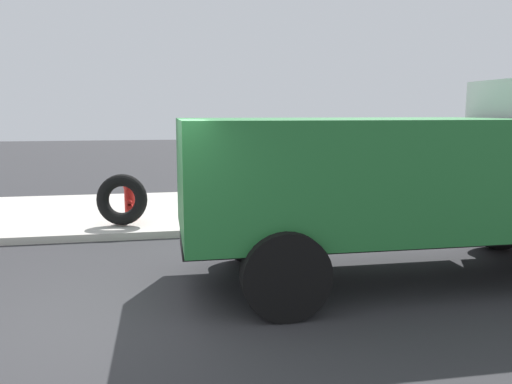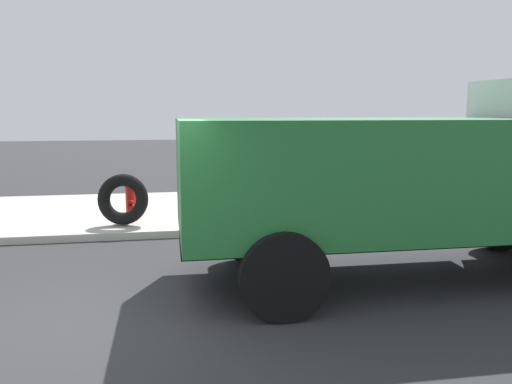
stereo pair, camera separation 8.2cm
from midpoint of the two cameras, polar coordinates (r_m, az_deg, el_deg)
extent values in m
plane|color=#2D2D30|center=(6.66, -16.32, -13.55)|extent=(80.00, 80.00, 0.00)
cube|color=#BCB7AD|center=(12.88, -13.55, -2.19)|extent=(36.00, 5.00, 0.15)
cylinder|color=red|center=(11.55, -13.92, -1.36)|extent=(0.24, 0.24, 0.69)
sphere|color=red|center=(11.48, -14.00, 0.67)|extent=(0.27, 0.27, 0.27)
cylinder|color=red|center=(11.32, -14.00, -1.14)|extent=(0.11, 0.19, 0.11)
cylinder|color=red|center=(11.74, -13.88, -0.78)|extent=(0.11, 0.19, 0.11)
cylinder|color=red|center=(11.34, -13.98, -1.55)|extent=(0.13, 0.19, 0.13)
torus|color=black|center=(11.03, -14.81, -0.81)|extent=(1.13, 0.63, 1.09)
cube|color=#237033|center=(7.56, 9.72, 1.92)|extent=(4.82, 2.53, 1.60)
cube|color=black|center=(8.16, 16.85, -4.46)|extent=(7.01, 0.95, 0.24)
cylinder|color=black|center=(10.41, 25.03, -2.74)|extent=(1.10, 0.31, 1.10)
cylinder|color=black|center=(8.64, -0.84, -4.15)|extent=(1.10, 0.31, 1.10)
cylinder|color=black|center=(6.28, 2.94, -9.24)|extent=(1.10, 0.31, 1.10)
camera|label=1|loc=(0.04, -90.26, -0.04)|focal=36.18mm
camera|label=2|loc=(0.04, 89.74, 0.04)|focal=36.18mm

